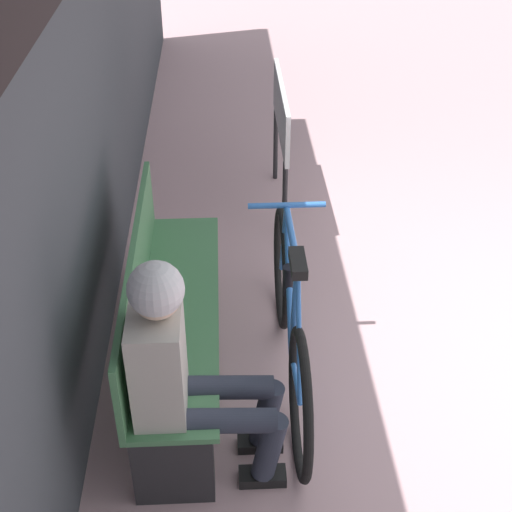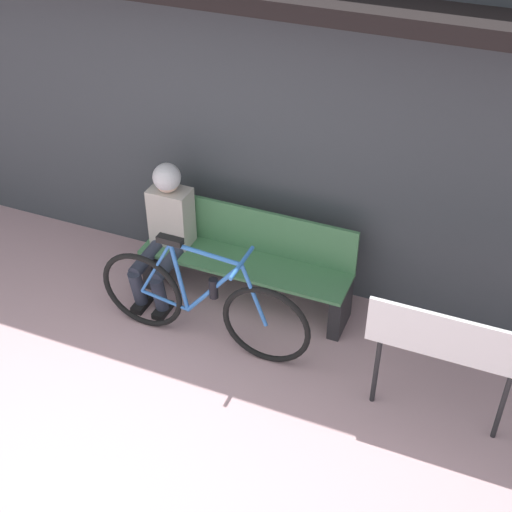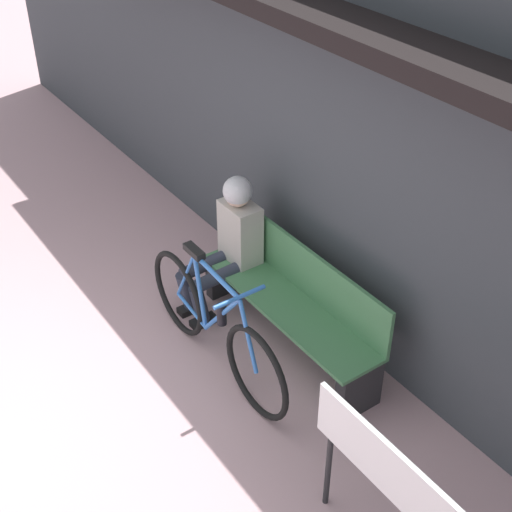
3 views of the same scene
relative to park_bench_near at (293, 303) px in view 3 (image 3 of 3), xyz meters
The scene contains 6 objects.
ground_plane 2.13m from the park_bench_near, 97.63° to the right, with size 24.00×24.00×0.00m, color #C69EA3.
storefront_wall 1.37m from the park_bench_near, 123.78° to the left, with size 12.00×0.56×3.20m.
park_bench_near is the anchor object (origin of this frame).
bicycle 0.64m from the park_bench_near, 99.63° to the right, with size 1.77×0.40×0.95m.
person_seated 0.74m from the park_bench_near, 169.70° to the right, with size 0.34×0.66×1.18m.
signboard 1.90m from the park_bench_near, 22.79° to the right, with size 1.08×0.04×0.95m.
Camera 3 is at (3.56, -0.57, 3.80)m, focal length 50.00 mm.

